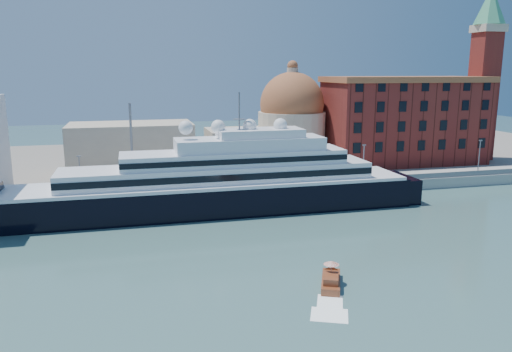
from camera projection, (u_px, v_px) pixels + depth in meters
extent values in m
plane|color=#335958|center=(273.00, 250.00, 75.95)|extent=(400.00, 400.00, 0.00)
cube|color=gray|center=(229.00, 191.00, 107.93)|extent=(180.00, 10.00, 2.50)
cube|color=slate|center=(202.00, 160.00, 146.87)|extent=(260.00, 72.00, 2.00)
cube|color=slate|center=(233.00, 187.00, 103.28)|extent=(180.00, 0.10, 1.20)
cube|color=black|center=(209.00, 201.00, 95.82)|extent=(79.09, 12.17, 6.59)
cube|color=black|center=(394.00, 190.00, 105.39)|extent=(6.08, 11.15, 6.08)
cube|color=white|center=(209.00, 183.00, 95.09)|extent=(77.06, 12.37, 0.61)
cube|color=white|center=(219.00, 173.00, 95.20)|extent=(58.81, 10.14, 3.04)
cube|color=black|center=(224.00, 178.00, 90.39)|extent=(58.81, 0.15, 1.22)
cube|color=white|center=(234.00, 158.00, 95.35)|extent=(42.59, 9.13, 2.64)
cube|color=white|center=(250.00, 144.00, 95.56)|extent=(28.39, 8.11, 2.43)
cube|color=white|center=(260.00, 133.00, 95.63)|extent=(16.22, 7.10, 1.62)
cylinder|color=slate|center=(239.00, 111.00, 93.77)|extent=(0.30, 0.30, 7.10)
sphere|color=white|center=(186.00, 128.00, 91.91)|extent=(2.64, 2.64, 2.64)
sphere|color=white|center=(218.00, 127.00, 93.38)|extent=(2.64, 2.64, 2.64)
sphere|color=white|center=(250.00, 126.00, 94.85)|extent=(2.64, 2.64, 2.64)
sphere|color=white|center=(280.00, 125.00, 96.31)|extent=(2.64, 2.64, 2.64)
cube|color=maroon|center=(331.00, 283.00, 63.13)|extent=(4.84, 7.18, 1.14)
cube|color=maroon|center=(331.00, 279.00, 61.83)|extent=(2.82, 3.34, 0.91)
cylinder|color=slate|center=(331.00, 270.00, 63.39)|extent=(0.07, 0.07, 1.82)
cone|color=red|center=(332.00, 263.00, 63.17)|extent=(2.05, 2.05, 0.46)
cube|color=maroon|center=(404.00, 122.00, 135.11)|extent=(42.00, 18.00, 22.00)
cube|color=#985531|center=(407.00, 79.00, 132.74)|extent=(43.00, 19.00, 1.50)
cube|color=maroon|center=(482.00, 97.00, 139.56)|extent=(6.00, 6.00, 35.00)
cube|color=beige|center=(489.00, 29.00, 135.74)|extent=(7.00, 7.00, 2.00)
cone|color=#44966D|center=(491.00, 5.00, 134.51)|extent=(8.40, 8.40, 10.00)
cylinder|color=beige|center=(292.00, 138.00, 134.40)|extent=(18.00, 18.00, 14.00)
sphere|color=#985531|center=(292.00, 104.00, 132.54)|extent=(17.00, 17.00, 17.00)
cylinder|color=beige|center=(292.00, 74.00, 130.89)|extent=(3.00, 3.00, 3.00)
cube|color=beige|center=(243.00, 148.00, 129.54)|extent=(18.00, 14.00, 10.00)
cube|color=beige|center=(132.00, 147.00, 124.48)|extent=(30.00, 16.00, 12.00)
cylinder|color=slate|center=(80.00, 177.00, 96.77)|extent=(0.24, 0.24, 8.00)
cube|color=slate|center=(79.00, 156.00, 95.93)|extent=(0.80, 0.30, 0.25)
cylinder|color=slate|center=(232.00, 170.00, 104.00)|extent=(0.24, 0.24, 8.00)
cube|color=slate|center=(232.00, 150.00, 103.16)|extent=(0.80, 0.30, 0.25)
cylinder|color=slate|center=(363.00, 163.00, 111.24)|extent=(0.24, 0.24, 8.00)
cube|color=slate|center=(364.00, 145.00, 110.39)|extent=(0.80, 0.30, 0.25)
cylinder|color=slate|center=(479.00, 158.00, 118.47)|extent=(0.24, 0.24, 8.00)
cube|color=slate|center=(481.00, 140.00, 117.62)|extent=(0.80, 0.30, 0.25)
cylinder|color=slate|center=(132.00, 148.00, 100.05)|extent=(0.50, 0.50, 18.00)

